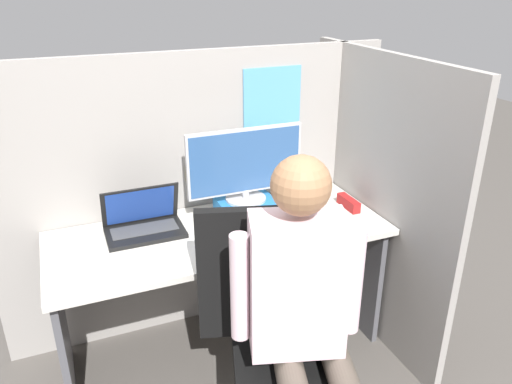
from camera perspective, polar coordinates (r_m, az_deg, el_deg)
cubicle_panel_back at (r=2.69m, az=-6.38°, el=-0.29°), size 2.12×0.05×1.52m
cubicle_panel_right at (r=2.69m, az=13.39°, el=-0.86°), size 0.04×1.26×1.52m
desk at (r=2.50m, az=-3.98°, el=-7.77°), size 1.62×0.63×0.71m
paper_box at (r=2.57m, az=-1.17°, el=-1.66°), size 0.29×0.22×0.08m
monitor at (r=2.48m, az=-1.23°, el=3.17°), size 0.60×0.21×0.37m
laptop at (r=2.44m, az=-12.70°, el=-3.58°), size 0.36×0.23×0.23m
mouse at (r=2.25m, az=-5.54°, el=-6.20°), size 0.06×0.04×0.04m
stapler at (r=2.68m, az=10.53°, el=-1.24°), size 0.05×0.17×0.06m
carrot_toy at (r=2.29m, az=1.36°, el=-5.38°), size 0.05×0.14×0.05m
office_chair at (r=2.07m, az=2.28°, el=-16.32°), size 0.58×0.62×1.03m
person at (r=1.83m, az=5.74°, el=-12.84°), size 0.46×0.47×1.32m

